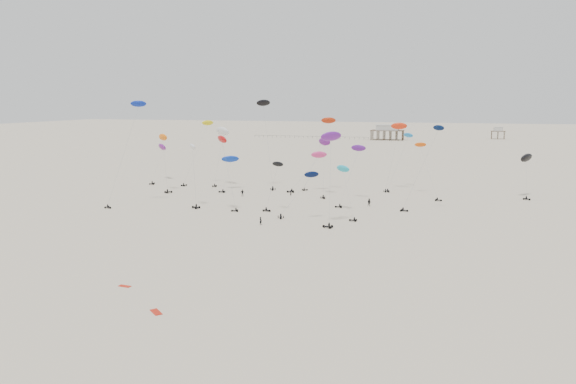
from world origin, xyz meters
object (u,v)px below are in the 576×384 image
(pavilion_main, at_px, (387,133))
(rig_4, at_px, (266,125))
(pavilion_small, at_px, (498,134))
(rig_0, at_px, (402,152))
(spectator_0, at_px, (261,225))
(rig_9, at_px, (312,164))

(pavilion_main, height_order, rig_4, rig_4)
(rig_4, bearing_deg, pavilion_small, -121.04)
(rig_0, relative_size, spectator_0, 9.76)
(rig_9, bearing_deg, pavilion_small, -29.49)
(rig_4, relative_size, rig_9, 2.04)
(pavilion_main, distance_m, spectator_0, 263.21)
(rig_0, xyz_separation_m, rig_4, (-38.94, -9.04, 7.83))
(spectator_0, bearing_deg, pavilion_small, -74.70)
(pavilion_main, bearing_deg, rig_4, -93.00)
(pavilion_small, height_order, spectator_0, pavilion_small)
(rig_4, height_order, spectator_0, rig_4)
(rig_0, bearing_deg, pavilion_small, -129.25)
(pavilion_main, bearing_deg, rig_9, -89.07)
(rig_4, xyz_separation_m, spectator_0, (15.60, -49.54, -18.55))
(pavilion_small, distance_m, rig_0, 238.45)
(pavilion_small, xyz_separation_m, rig_4, (-81.19, -243.61, 15.06))
(pavilion_main, distance_m, rig_4, 214.38)
(rig_9, xyz_separation_m, spectator_0, (0.89, -46.56, -7.60))
(rig_9, relative_size, spectator_0, 6.45)
(rig_4, bearing_deg, rig_9, 155.93)
(spectator_0, bearing_deg, pavilion_main, -61.13)
(pavilion_small, relative_size, rig_0, 0.47)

